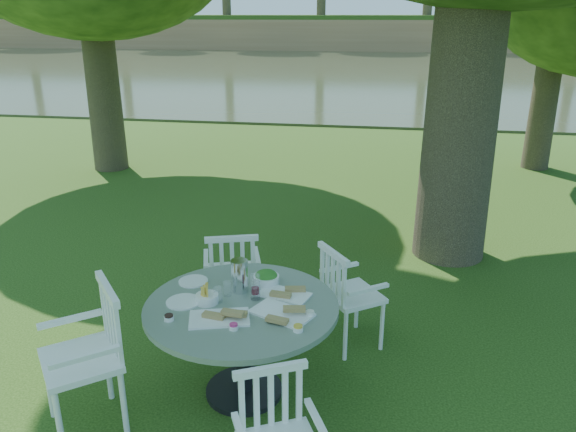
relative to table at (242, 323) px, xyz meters
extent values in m
plane|color=#18360B|center=(0.06, 1.31, -0.59)|extent=(140.00, 140.00, 0.00)
cylinder|color=black|center=(0.00, 0.00, -0.57)|extent=(0.56, 0.56, 0.04)
cylinder|color=black|center=(0.00, 0.00, -0.22)|extent=(0.12, 0.12, 0.65)
cylinder|color=slate|center=(0.00, 0.00, 0.13)|extent=(1.35, 1.35, 0.04)
cylinder|color=white|center=(0.98, 0.74, -0.37)|extent=(0.03, 0.03, 0.43)
cylinder|color=white|center=(0.76, 1.06, -0.37)|extent=(0.03, 0.03, 0.43)
cylinder|color=white|center=(0.70, 0.54, -0.37)|extent=(0.03, 0.03, 0.43)
cylinder|color=white|center=(0.47, 0.86, -0.37)|extent=(0.03, 0.03, 0.43)
cube|color=white|center=(0.73, 0.80, -0.13)|extent=(0.59, 0.60, 0.04)
cube|color=white|center=(0.57, 0.69, 0.07)|extent=(0.29, 0.38, 0.44)
cylinder|color=white|center=(-0.22, 1.25, -0.37)|extent=(0.03, 0.03, 0.44)
cylinder|color=white|center=(-0.59, 1.13, -0.37)|extent=(0.03, 0.03, 0.44)
cylinder|color=white|center=(-0.12, 0.91, -0.37)|extent=(0.03, 0.03, 0.44)
cylinder|color=white|center=(-0.49, 0.80, -0.37)|extent=(0.03, 0.03, 0.44)
cube|color=white|center=(-0.36, 1.02, -0.13)|extent=(0.55, 0.53, 0.04)
cube|color=white|center=(-0.30, 0.84, 0.07)|extent=(0.44, 0.17, 0.45)
cylinder|color=white|center=(-1.24, -0.48, -0.34)|extent=(0.04, 0.04, 0.49)
cylinder|color=white|center=(-0.96, -0.82, -0.34)|extent=(0.04, 0.04, 0.49)
cylinder|color=white|center=(-0.94, -0.23, -0.34)|extent=(0.04, 0.04, 0.49)
cylinder|color=white|center=(-0.66, -0.56, -0.34)|extent=(0.04, 0.04, 0.49)
cube|color=white|center=(-0.95, -0.52, -0.07)|extent=(0.68, 0.68, 0.04)
cube|color=white|center=(-0.78, -0.38, 0.16)|extent=(0.35, 0.42, 0.50)
cube|color=white|center=(0.37, -0.82, 0.03)|extent=(0.39, 0.22, 0.42)
cube|color=white|center=(-0.09, -0.22, 0.15)|extent=(0.44, 0.34, 0.01)
cube|color=white|center=(0.30, -0.09, 0.15)|extent=(0.47, 0.38, 0.02)
cube|color=white|center=(0.27, 0.18, 0.15)|extent=(0.41, 0.30, 0.02)
cylinder|color=white|center=(-0.40, -0.05, 0.15)|extent=(0.24, 0.24, 0.01)
cylinder|color=white|center=(-0.44, 0.27, 0.15)|extent=(0.22, 0.22, 0.01)
cylinder|color=white|center=(-0.24, -0.02, 0.18)|extent=(0.16, 0.16, 0.06)
cylinder|color=white|center=(0.10, 0.34, 0.18)|extent=(0.19, 0.19, 0.06)
cylinder|color=silver|center=(-0.06, 0.19, 0.27)|extent=(0.12, 0.12, 0.24)
cylinder|color=white|center=(0.08, 0.09, 0.24)|extent=(0.07, 0.07, 0.19)
cylinder|color=white|center=(-0.13, 0.11, 0.20)|extent=(0.06, 0.06, 0.10)
cylinder|color=white|center=(-0.17, 0.00, 0.20)|extent=(0.06, 0.06, 0.11)
cylinder|color=white|center=(0.03, -0.33, 0.16)|extent=(0.06, 0.06, 0.03)
cylinder|color=white|center=(0.44, -0.28, 0.16)|extent=(0.07, 0.07, 0.03)
cylinder|color=white|center=(0.49, -0.08, 0.16)|extent=(0.06, 0.06, 0.03)
cylinder|color=white|center=(-0.41, -0.29, 0.16)|extent=(0.07, 0.07, 0.03)
cube|color=#303821|center=(0.06, 24.31, -0.59)|extent=(100.00, 28.00, 0.12)
cube|color=#936A44|center=(0.06, 39.81, 0.51)|extent=(100.00, 3.00, 2.20)
cube|color=#18360B|center=(0.06, 47.31, 1.76)|extent=(100.00, 18.00, 0.30)
camera|label=1|loc=(0.91, -3.34, 2.04)|focal=35.00mm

